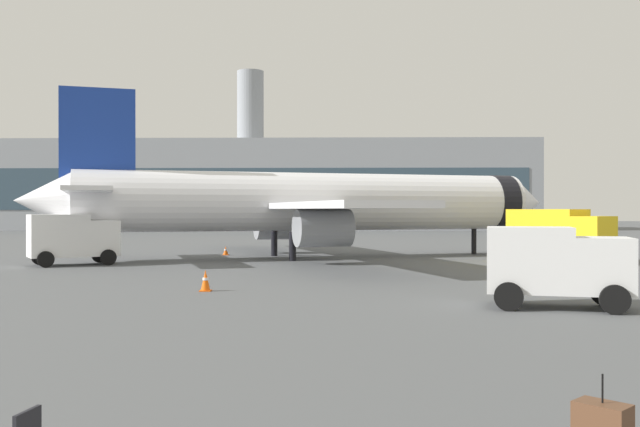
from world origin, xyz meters
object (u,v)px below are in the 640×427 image
fuel_truck (559,233)px  safety_cone_mid (206,281)px  safety_cone_near (226,251)px  cargo_van (556,263)px  airplane_at_gate (309,202)px  service_truck (72,237)px

fuel_truck → safety_cone_mid: bearing=-140.0°
safety_cone_near → safety_cone_mid: bearing=-83.1°
cargo_van → airplane_at_gate: bearing=110.5°
safety_cone_near → cargo_van: bearing=-60.6°
service_truck → fuel_truck: (28.50, 2.82, 0.16)m
fuel_truck → safety_cone_near: (-21.13, 6.22, -1.46)m
safety_cone_mid → cargo_van: bearing=-20.1°
cargo_van → safety_cone_near: 30.03m
service_truck → safety_cone_near: 11.74m
fuel_truck → safety_cone_near: 22.07m
airplane_at_gate → cargo_van: 25.20m
cargo_van → safety_cone_mid: 12.91m
airplane_at_gate → service_truck: bearing=-154.3°
safety_cone_near → safety_cone_mid: 21.89m
airplane_at_gate → safety_cone_mid: airplane_at_gate is taller
safety_cone_near → airplane_at_gate: bearing=-24.1°
service_truck → safety_cone_near: (7.37, 9.04, -1.29)m
airplane_at_gate → safety_cone_near: 7.30m
fuel_truck → service_truck: bearing=-174.3°
safety_cone_near → safety_cone_mid: size_ratio=0.77×
airplane_at_gate → cargo_van: airplane_at_gate is taller
service_truck → fuel_truck: bearing=5.7°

